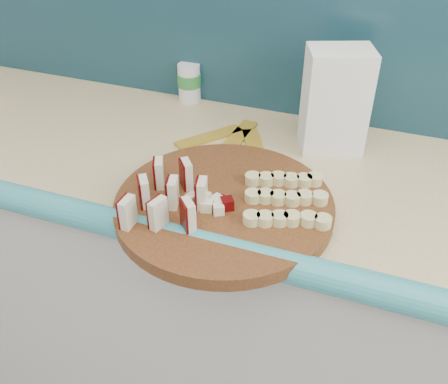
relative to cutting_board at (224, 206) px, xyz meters
name	(u,v)px	position (x,y,z in m)	size (l,w,h in m)	color
kitchen_counter	(283,308)	(0.11, 0.19, -0.47)	(2.20, 0.63, 0.91)	beige
backsplash	(335,24)	(0.11, 0.48, 0.24)	(2.20, 0.02, 0.50)	teal
cutting_board	(224,206)	(0.00, 0.00, 0.00)	(0.44, 0.44, 0.03)	#46200F
apple_wedges	(167,195)	(-0.09, -0.06, 0.04)	(0.14, 0.20, 0.06)	beige
apple_chunks	(210,195)	(-0.03, -0.01, 0.02)	(0.07, 0.07, 0.02)	#F7EBC5
banana_slices	(285,198)	(0.12, 0.04, 0.02)	(0.20, 0.20, 0.02)	#D4CB81
flour_bag	(335,101)	(0.15, 0.33, 0.11)	(0.14, 0.10, 0.24)	white
canister	(189,82)	(-0.27, 0.45, 0.04)	(0.07, 0.07, 0.11)	white
banana_peel	(234,141)	(-0.07, 0.27, -0.01)	(0.25, 0.21, 0.01)	gold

